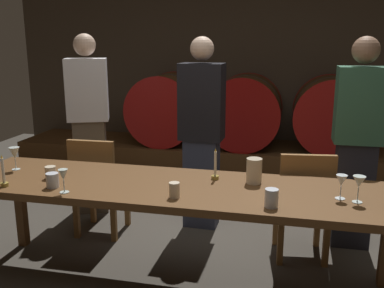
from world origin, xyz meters
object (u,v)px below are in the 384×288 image
at_px(cup_far_left, 51,172).
at_px(dining_table, 175,194).
at_px(cup_center_right, 174,190).
at_px(guest_center, 202,133).
at_px(guest_right, 357,143).
at_px(wine_barrel_center, 245,111).
at_px(wine_glass_far_left, 15,154).
at_px(wine_barrel_right, 331,115).
at_px(candle_left, 4,178).
at_px(chair_left, 98,182).
at_px(wine_glass_center_left, 63,176).
at_px(wine_glass_far_right, 359,183).
at_px(wine_barrel_left, 167,109).
at_px(chair_right, 304,201).
at_px(candle_right, 215,171).
at_px(cup_center_left, 52,180).
at_px(pitcher, 254,171).
at_px(cup_far_right, 271,198).
at_px(guest_left, 89,124).
at_px(wine_glass_center_right, 341,182).

bearing_deg(cup_far_left, dining_table, 3.48).
bearing_deg(cup_center_right, dining_table, 103.78).
height_order(guest_center, guest_right, same).
distance_m(wine_barrel_center, wine_glass_far_left, 2.93).
bearing_deg(guest_right, guest_center, -5.67).
distance_m(wine_barrel_right, cup_far_left, 3.39).
height_order(wine_barrel_center, candle_left, wine_barrel_center).
bearing_deg(guest_right, chair_left, 7.15).
relative_size(chair_left, wine_glass_center_left, 5.77).
bearing_deg(wine_glass_far_right, wine_barrel_left, 125.81).
relative_size(chair_right, candle_left, 4.09).
relative_size(candle_right, wine_glass_far_left, 1.30).
bearing_deg(cup_far_left, wine_barrel_right, 52.29).
xyz_separation_m(wine_barrel_center, chair_left, (-1.05, -1.99, -0.33)).
bearing_deg(guest_center, candle_right, 109.84).
distance_m(dining_table, cup_center_left, 0.81).
bearing_deg(wine_glass_far_left, candle_right, 4.05).
distance_m(pitcher, cup_center_left, 1.33).
bearing_deg(cup_far_left, cup_far_right, -7.36).
bearing_deg(chair_left, wine_glass_center_left, 101.87).
height_order(wine_barrel_center, candle_right, wine_barrel_center).
bearing_deg(guest_left, cup_center_left, 85.51).
bearing_deg(wine_glass_far_right, candle_right, 164.97).
height_order(chair_left, pitcher, pitcher).
bearing_deg(wine_barrel_left, chair_left, -91.60).
relative_size(wine_barrel_right, cup_far_right, 8.16).
relative_size(wine_barrel_right, cup_far_left, 10.45).
xyz_separation_m(wine_glass_far_left, cup_center_left, (0.47, -0.29, -0.07)).
distance_m(guest_center, cup_center_right, 1.28).
relative_size(wine_barrel_right, wine_glass_far_right, 5.43).
height_order(wine_barrel_center, wine_glass_far_right, wine_barrel_center).
xyz_separation_m(guest_right, wine_glass_far_right, (-0.12, -1.00, -0.01)).
distance_m(dining_table, wine_glass_center_right, 1.05).
distance_m(dining_table, chair_left, 1.10).
height_order(guest_right, candle_right, guest_right).
bearing_deg(dining_table, cup_center_right, -76.22).
height_order(wine_glass_center_left, cup_center_left, wine_glass_center_left).
bearing_deg(chair_right, cup_far_right, 67.75).
bearing_deg(cup_center_right, candle_left, -177.44).
distance_m(wine_glass_center_right, cup_center_left, 1.82).
relative_size(guest_center, candle_left, 7.94).
relative_size(wine_glass_far_right, cup_far_left, 1.92).
height_order(chair_left, cup_far_left, chair_left).
bearing_deg(wine_barrel_right, wine_glass_center_right, -93.36).
bearing_deg(wine_glass_far_left, guest_right, 19.19).
relative_size(chair_left, cup_center_right, 9.24).
xyz_separation_m(candle_right, cup_far_right, (0.40, -0.43, -0.01)).
distance_m(guest_left, candle_right, 1.71).
xyz_separation_m(guest_center, pitcher, (0.54, -0.89, -0.05)).
bearing_deg(wine_glass_far_right, cup_center_left, -175.28).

